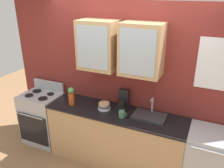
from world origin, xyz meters
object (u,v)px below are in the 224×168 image
at_px(stove_range, 43,118).
at_px(vase, 71,96).
at_px(sink_faucet, 149,116).
at_px(bowl_stack, 104,106).
at_px(coffee_maker, 123,101).
at_px(cup_near_sink, 122,114).
at_px(dishwasher, 208,163).

bearing_deg(stove_range, vase, -5.38).
height_order(sink_faucet, bowl_stack, sink_faucet).
xyz_separation_m(bowl_stack, coffee_maker, (0.24, 0.17, 0.06)).
bearing_deg(bowl_stack, stove_range, -179.35).
height_order(vase, cup_near_sink, vase).
xyz_separation_m(bowl_stack, vase, (-0.54, -0.08, 0.10)).
bearing_deg(dishwasher, vase, -178.29).
height_order(bowl_stack, dishwasher, bowl_stack).
bearing_deg(vase, cup_near_sink, -2.20).
relative_size(dishwasher, coffee_maker, 3.20).
xyz_separation_m(sink_faucet, vase, (-1.24, -0.14, 0.13)).
height_order(stove_range, bowl_stack, stove_range).
xyz_separation_m(sink_faucet, bowl_stack, (-0.70, -0.06, 0.03)).
height_order(stove_range, dishwasher, stove_range).
bearing_deg(bowl_stack, sink_faucet, 4.58).
height_order(bowl_stack, coffee_maker, coffee_maker).
bearing_deg(sink_faucet, cup_near_sink, -154.72).
relative_size(cup_near_sink, dishwasher, 0.14).
bearing_deg(vase, stove_range, 174.62).
bearing_deg(coffee_maker, bowl_stack, -145.28).
xyz_separation_m(sink_faucet, dishwasher, (0.86, -0.07, -0.48)).
bearing_deg(sink_faucet, dishwasher, -4.93).
distance_m(bowl_stack, coffee_maker, 0.30).
relative_size(sink_faucet, bowl_stack, 2.46).
xyz_separation_m(vase, cup_near_sink, (0.88, -0.03, -0.10)).
height_order(stove_range, cup_near_sink, stove_range).
relative_size(cup_near_sink, coffee_maker, 0.44).
bearing_deg(bowl_stack, vase, -171.41).
distance_m(sink_faucet, dishwasher, 0.99).
distance_m(bowl_stack, dishwasher, 1.65).
bearing_deg(cup_near_sink, coffee_maker, 109.65).
bearing_deg(coffee_maker, dishwasher, -7.88).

